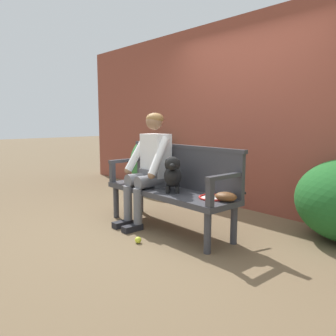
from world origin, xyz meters
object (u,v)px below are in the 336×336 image
at_px(garden_bench, 168,195).
at_px(dog_on_bench, 173,174).
at_px(tennis_ball, 138,240).
at_px(person_seated, 150,164).
at_px(baseball_glove, 226,197).
at_px(tennis_racket, 215,197).

height_order(garden_bench, dog_on_bench, dog_on_bench).
xyz_separation_m(dog_on_bench, tennis_ball, (0.00, -0.48, -0.63)).
distance_m(person_seated, baseball_glove, 1.11).
xyz_separation_m(person_seated, baseball_glove, (1.09, 0.09, -0.23)).
xyz_separation_m(garden_bench, dog_on_bench, (0.14, -0.06, 0.26)).
bearing_deg(person_seated, tennis_racket, 6.68).
distance_m(garden_bench, person_seated, 0.45).
xyz_separation_m(tennis_racket, baseball_glove, (0.16, -0.02, 0.04)).
bearing_deg(garden_bench, baseball_glove, 5.34).
bearing_deg(garden_bench, dog_on_bench, -21.54).
height_order(dog_on_bench, tennis_racket, dog_on_bench).
height_order(person_seated, baseball_glove, person_seated).
bearing_deg(person_seated, dog_on_bench, -5.27).
xyz_separation_m(garden_bench, tennis_racket, (0.62, 0.09, 0.07)).
relative_size(tennis_racket, tennis_ball, 8.82).
relative_size(person_seated, tennis_ball, 20.17).
bearing_deg(baseball_glove, person_seated, 166.63).
xyz_separation_m(garden_bench, tennis_ball, (0.15, -0.53, -0.37)).
height_order(garden_bench, person_seated, person_seated).
height_order(tennis_racket, tennis_ball, tennis_racket).
xyz_separation_m(tennis_racket, tennis_ball, (-0.48, -0.63, -0.44)).
distance_m(person_seated, tennis_ball, 0.98).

